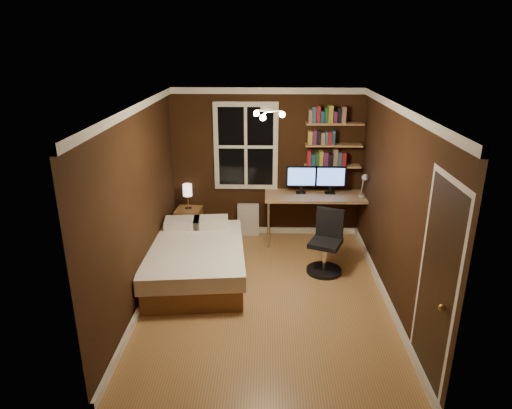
{
  "coord_description": "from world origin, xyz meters",
  "views": [
    {
      "loc": [
        0.01,
        -5.34,
        3.21
      ],
      "look_at": [
        -0.14,
        0.45,
        1.11
      ],
      "focal_mm": 32.0,
      "sensor_mm": 36.0,
      "label": 1
    }
  ],
  "objects_px": {
    "nightstand": "(189,223)",
    "desk_lamp": "(364,185)",
    "desk": "(317,198)",
    "monitor_right": "(331,180)",
    "office_chair": "(326,249)",
    "bed": "(195,260)",
    "bedside_lamp": "(188,197)",
    "radiator": "(248,219)",
    "monitor_left": "(301,180)"
  },
  "relations": [
    {
      "from": "desk",
      "to": "office_chair",
      "type": "distance_m",
      "value": 1.15
    },
    {
      "from": "bedside_lamp",
      "to": "radiator",
      "type": "relative_size",
      "value": 0.79
    },
    {
      "from": "monitor_left",
      "to": "office_chair",
      "type": "relative_size",
      "value": 0.53
    },
    {
      "from": "bed",
      "to": "nightstand",
      "type": "xyz_separation_m",
      "value": [
        -0.32,
        1.42,
        -0.01
      ]
    },
    {
      "from": "nightstand",
      "to": "bedside_lamp",
      "type": "height_order",
      "value": "bedside_lamp"
    },
    {
      "from": "nightstand",
      "to": "bedside_lamp",
      "type": "bearing_deg",
      "value": 0.0
    },
    {
      "from": "radiator",
      "to": "desk_lamp",
      "type": "bearing_deg",
      "value": -11.62
    },
    {
      "from": "nightstand",
      "to": "monitor_left",
      "type": "height_order",
      "value": "monitor_left"
    },
    {
      "from": "bedside_lamp",
      "to": "desk_lamp",
      "type": "height_order",
      "value": "desk_lamp"
    },
    {
      "from": "desk",
      "to": "radiator",
      "type": "bearing_deg",
      "value": 168.3
    },
    {
      "from": "nightstand",
      "to": "bedside_lamp",
      "type": "relative_size",
      "value": 1.19
    },
    {
      "from": "nightstand",
      "to": "desk_lamp",
      "type": "height_order",
      "value": "desk_lamp"
    },
    {
      "from": "desk",
      "to": "monitor_right",
      "type": "height_order",
      "value": "monitor_right"
    },
    {
      "from": "bed",
      "to": "bedside_lamp",
      "type": "height_order",
      "value": "bedside_lamp"
    },
    {
      "from": "bed",
      "to": "monitor_right",
      "type": "bearing_deg",
      "value": 28.94
    },
    {
      "from": "bedside_lamp",
      "to": "bed",
      "type": "bearing_deg",
      "value": -77.35
    },
    {
      "from": "radiator",
      "to": "monitor_left",
      "type": "distance_m",
      "value": 1.18
    },
    {
      "from": "office_chair",
      "to": "bed",
      "type": "bearing_deg",
      "value": -149.61
    },
    {
      "from": "desk",
      "to": "office_chair",
      "type": "xyz_separation_m",
      "value": [
        0.03,
        -1.07,
        -0.41
      ]
    },
    {
      "from": "nightstand",
      "to": "desk",
      "type": "relative_size",
      "value": 0.3
    },
    {
      "from": "nightstand",
      "to": "office_chair",
      "type": "xyz_separation_m",
      "value": [
        2.19,
        -1.17,
        0.09
      ]
    },
    {
      "from": "bed",
      "to": "radiator",
      "type": "xyz_separation_m",
      "value": [
        0.69,
        1.56,
        0.0
      ]
    },
    {
      "from": "nightstand",
      "to": "desk_lamp",
      "type": "distance_m",
      "value": 2.97
    },
    {
      "from": "nightstand",
      "to": "monitor_right",
      "type": "distance_m",
      "value": 2.49
    },
    {
      "from": "monitor_right",
      "to": "desk_lamp",
      "type": "height_order",
      "value": "monitor_right"
    },
    {
      "from": "bedside_lamp",
      "to": "monitor_right",
      "type": "distance_m",
      "value": 2.39
    },
    {
      "from": "desk",
      "to": "monitor_right",
      "type": "relative_size",
      "value": 3.46
    },
    {
      "from": "bed",
      "to": "office_chair",
      "type": "distance_m",
      "value": 1.89
    },
    {
      "from": "nightstand",
      "to": "desk",
      "type": "distance_m",
      "value": 2.22
    },
    {
      "from": "desk",
      "to": "monitor_left",
      "type": "height_order",
      "value": "monitor_left"
    },
    {
      "from": "monitor_left",
      "to": "desk_lamp",
      "type": "bearing_deg",
      "value": -13.26
    },
    {
      "from": "bed",
      "to": "desk",
      "type": "height_order",
      "value": "desk"
    },
    {
      "from": "desk_lamp",
      "to": "bedside_lamp",
      "type": "bearing_deg",
      "value": 175.29
    },
    {
      "from": "bedside_lamp",
      "to": "nightstand",
      "type": "bearing_deg",
      "value": 0.0
    },
    {
      "from": "bedside_lamp",
      "to": "monitor_right",
      "type": "height_order",
      "value": "monitor_right"
    },
    {
      "from": "nightstand",
      "to": "desk",
      "type": "height_order",
      "value": "desk"
    },
    {
      "from": "bed",
      "to": "monitor_left",
      "type": "distance_m",
      "value": 2.25
    },
    {
      "from": "monitor_left",
      "to": "monitor_right",
      "type": "distance_m",
      "value": 0.48
    },
    {
      "from": "bedside_lamp",
      "to": "office_chair",
      "type": "xyz_separation_m",
      "value": [
        2.19,
        -1.17,
        -0.39
      ]
    },
    {
      "from": "desk",
      "to": "monitor_left",
      "type": "relative_size",
      "value": 3.46
    },
    {
      "from": "bedside_lamp",
      "to": "desk_lamp",
      "type": "xyz_separation_m",
      "value": [
        2.86,
        -0.24,
        0.3
      ]
    },
    {
      "from": "desk",
      "to": "bed",
      "type": "bearing_deg",
      "value": -144.2
    },
    {
      "from": "bed",
      "to": "office_chair",
      "type": "relative_size",
      "value": 2.14
    },
    {
      "from": "monitor_left",
      "to": "office_chair",
      "type": "bearing_deg",
      "value": -75.49
    },
    {
      "from": "monitor_right",
      "to": "office_chair",
      "type": "relative_size",
      "value": 0.53
    },
    {
      "from": "bed",
      "to": "desk",
      "type": "bearing_deg",
      "value": 30.14
    },
    {
      "from": "monitor_left",
      "to": "monitor_right",
      "type": "height_order",
      "value": "same"
    },
    {
      "from": "nightstand",
      "to": "bed",
      "type": "bearing_deg",
      "value": -73.3
    },
    {
      "from": "bed",
      "to": "desk",
      "type": "xyz_separation_m",
      "value": [
        1.84,
        1.33,
        0.49
      ]
    },
    {
      "from": "desk",
      "to": "office_chair",
      "type": "relative_size",
      "value": 1.84
    }
  ]
}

